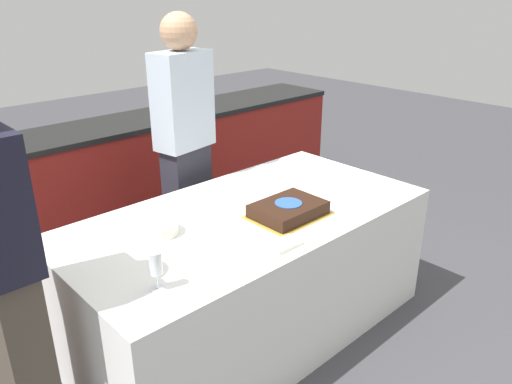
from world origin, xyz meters
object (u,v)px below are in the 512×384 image
Objects in this scene: cake at (288,210)px; person_seated_left at (5,280)px; wine_glass at (156,265)px; person_cutting_cake at (185,147)px; plate_stack at (159,228)px.

person_seated_left reaches higher than cake.
person_cutting_cake reaches higher than wine_glass.
person_seated_left is at bearing 147.90° from wine_glass.
cake is 1.37m from person_seated_left.
plate_stack is 0.76m from person_seated_left.
plate_stack is at bearing 56.37° from wine_glass.
plate_stack is 0.50m from wine_glass.
person_cutting_cake is (0.88, 1.03, 0.06)m from wine_glass.
cake is 0.68m from plate_stack.
person_seated_left is (-1.36, -0.73, -0.06)m from person_cutting_cake.
plate_stack is 0.88m from person_cutting_cake.
wine_glass is at bearing -122.10° from person_seated_left.
wine_glass is (-0.88, -0.11, 0.08)m from cake.
plate_stack is (-0.61, 0.30, -0.01)m from cake.
plate_stack is at bearing 154.07° from cake.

